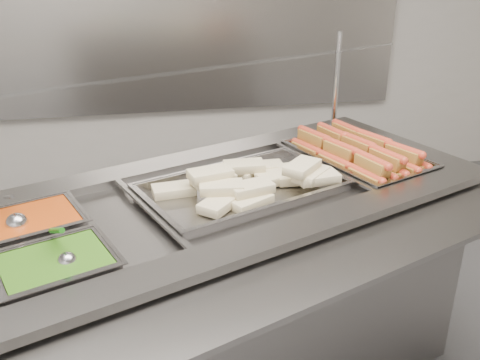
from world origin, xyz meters
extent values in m
cube|color=#9C9792|center=(0.00, 2.45, 1.20)|extent=(3.00, 0.04, 1.20)
cube|color=slate|center=(-0.06, 0.42, 0.44)|extent=(1.95, 1.37, 0.87)
cube|color=gray|center=(0.07, 0.09, 0.89)|extent=(1.79, 0.82, 0.03)
cube|color=gray|center=(-0.19, 0.74, 0.89)|extent=(1.79, 0.82, 0.03)
cube|color=gray|center=(0.76, 0.74, 0.89)|extent=(0.33, 0.58, 0.03)
cube|color=black|center=(-0.06, 0.42, 0.77)|extent=(1.72, 1.13, 0.02)
cube|color=gray|center=(0.34, 0.58, 0.90)|extent=(0.23, 0.54, 0.01)
cube|color=gray|center=(-0.34, 0.31, 0.90)|extent=(0.23, 0.54, 0.01)
cube|color=gray|center=(0.14, -0.06, 0.85)|extent=(1.76, 0.90, 0.02)
cylinder|color=slate|center=(-0.65, -0.25, 0.82)|extent=(0.12, 0.25, 0.02)
cylinder|color=slate|center=(0.83, 0.35, 0.82)|extent=(0.12, 0.25, 0.02)
cylinder|color=#B9B9BD|center=(0.55, 1.01, 1.12)|extent=(0.02, 0.02, 0.44)
cube|color=silver|center=(-0.13, 0.61, 1.28)|extent=(1.64, 0.89, 0.09)
cube|color=#C43A0A|center=(-0.71, 0.31, 0.86)|extent=(0.34, 0.31, 0.09)
cube|color=#226610|center=(-0.60, 0.04, 0.86)|extent=(0.34, 0.31, 0.09)
cube|color=#9A6420|center=(0.47, 0.44, 0.88)|extent=(0.10, 0.16, 0.05)
cylinder|color=red|center=(0.47, 0.44, 0.90)|extent=(0.09, 0.17, 0.03)
cube|color=#9A6420|center=(0.41, 0.60, 0.88)|extent=(0.10, 0.16, 0.05)
cylinder|color=red|center=(0.41, 0.60, 0.90)|extent=(0.09, 0.16, 0.03)
cube|color=#9A6420|center=(0.34, 0.77, 0.88)|extent=(0.11, 0.16, 0.05)
cylinder|color=red|center=(0.34, 0.77, 0.90)|extent=(0.09, 0.16, 0.03)
cube|color=#9A6420|center=(0.53, 0.47, 0.88)|extent=(0.10, 0.16, 0.05)
cylinder|color=red|center=(0.53, 0.47, 0.90)|extent=(0.09, 0.17, 0.03)
cube|color=#9A6420|center=(0.46, 0.63, 0.88)|extent=(0.11, 0.16, 0.05)
cylinder|color=red|center=(0.46, 0.63, 0.90)|extent=(0.09, 0.16, 0.03)
cube|color=#9A6420|center=(0.40, 0.79, 0.88)|extent=(0.10, 0.16, 0.05)
cylinder|color=red|center=(0.40, 0.79, 0.90)|extent=(0.09, 0.17, 0.03)
cube|color=#9A6420|center=(0.59, 0.49, 0.88)|extent=(0.10, 0.16, 0.05)
cylinder|color=red|center=(0.59, 0.49, 0.90)|extent=(0.09, 0.17, 0.03)
cube|color=#9A6420|center=(0.52, 0.65, 0.88)|extent=(0.10, 0.16, 0.05)
cylinder|color=red|center=(0.52, 0.65, 0.90)|extent=(0.09, 0.16, 0.03)
cube|color=#9A6420|center=(0.46, 0.81, 0.88)|extent=(0.10, 0.16, 0.05)
cylinder|color=red|center=(0.46, 0.81, 0.90)|extent=(0.09, 0.17, 0.03)
cube|color=#9A6420|center=(0.65, 0.51, 0.88)|extent=(0.11, 0.16, 0.05)
cylinder|color=red|center=(0.65, 0.51, 0.90)|extent=(0.09, 0.16, 0.03)
cube|color=#9A6420|center=(0.58, 0.67, 0.88)|extent=(0.10, 0.16, 0.05)
cylinder|color=red|center=(0.58, 0.67, 0.90)|extent=(0.09, 0.17, 0.03)
cube|color=#9A6420|center=(0.52, 0.84, 0.88)|extent=(0.10, 0.16, 0.05)
cylinder|color=red|center=(0.52, 0.84, 0.90)|extent=(0.09, 0.17, 0.03)
cube|color=#9A6420|center=(0.70, 0.54, 0.88)|extent=(0.10, 0.16, 0.05)
cylinder|color=red|center=(0.70, 0.54, 0.90)|extent=(0.09, 0.17, 0.03)
cube|color=#9A6420|center=(0.64, 0.70, 0.88)|extent=(0.10, 0.16, 0.05)
cylinder|color=red|center=(0.64, 0.70, 0.90)|extent=(0.09, 0.16, 0.03)
cube|color=#9A6420|center=(0.50, 0.45, 0.93)|extent=(0.10, 0.16, 0.05)
cylinder|color=red|center=(0.50, 0.45, 0.95)|extent=(0.08, 0.17, 0.03)
cube|color=#9A6420|center=(0.43, 0.62, 0.93)|extent=(0.11, 0.16, 0.05)
cylinder|color=red|center=(0.43, 0.62, 0.95)|extent=(0.09, 0.16, 0.03)
cube|color=#9A6420|center=(0.37, 0.78, 0.93)|extent=(0.11, 0.16, 0.05)
cylinder|color=red|center=(0.37, 0.78, 0.95)|extent=(0.09, 0.16, 0.03)
cube|color=#9A6420|center=(0.58, 0.50, 0.93)|extent=(0.10, 0.16, 0.05)
cylinder|color=red|center=(0.58, 0.50, 0.95)|extent=(0.09, 0.17, 0.03)
cube|color=#9A6420|center=(0.53, 0.66, 0.93)|extent=(0.10, 0.16, 0.05)
cylinder|color=red|center=(0.53, 0.66, 0.95)|extent=(0.09, 0.16, 0.03)
cube|color=#9A6420|center=(0.47, 0.81, 0.93)|extent=(0.10, 0.16, 0.05)
cylinder|color=red|center=(0.47, 0.81, 0.95)|extent=(0.08, 0.17, 0.03)
cube|color=#9A6420|center=(0.67, 0.53, 0.93)|extent=(0.11, 0.16, 0.05)
cylinder|color=red|center=(0.67, 0.53, 0.95)|extent=(0.10, 0.16, 0.03)
cube|color=#9A6420|center=(0.61, 0.69, 0.93)|extent=(0.11, 0.16, 0.05)
cylinder|color=red|center=(0.61, 0.69, 0.95)|extent=(0.10, 0.16, 0.03)
cube|color=#9A6420|center=(0.55, 0.84, 0.93)|extent=(0.10, 0.16, 0.05)
cylinder|color=red|center=(0.55, 0.84, 0.95)|extent=(0.08, 0.17, 0.03)
cube|color=beige|center=(-0.10, 0.32, 0.89)|extent=(0.16, 0.17, 0.03)
cube|color=beige|center=(-0.25, 0.47, 0.89)|extent=(0.16, 0.10, 0.03)
cube|color=beige|center=(0.11, 0.60, 0.89)|extent=(0.15, 0.09, 0.03)
cube|color=beige|center=(0.00, 0.33, 0.89)|extent=(0.17, 0.15, 0.03)
cube|color=beige|center=(0.17, 0.56, 0.89)|extent=(0.16, 0.10, 0.03)
cube|color=beige|center=(0.22, 0.48, 0.89)|extent=(0.15, 0.09, 0.03)
cube|color=beige|center=(0.06, 0.59, 0.89)|extent=(0.17, 0.16, 0.03)
cube|color=beige|center=(0.14, 0.50, 0.89)|extent=(0.17, 0.13, 0.03)
cube|color=beige|center=(-0.09, 0.38, 0.92)|extent=(0.16, 0.10, 0.03)
cube|color=beige|center=(0.25, 0.43, 0.92)|extent=(0.17, 0.17, 0.03)
cube|color=beige|center=(-0.10, 0.45, 0.93)|extent=(0.17, 0.13, 0.03)
cube|color=beige|center=(0.27, 0.41, 0.92)|extent=(0.16, 0.10, 0.03)
cube|color=beige|center=(0.01, 0.37, 0.92)|extent=(0.17, 0.12, 0.03)
cube|color=beige|center=(0.03, 0.56, 0.92)|extent=(0.15, 0.09, 0.03)
cube|color=beige|center=(0.22, 0.44, 0.95)|extent=(0.17, 0.17, 0.03)
cube|color=beige|center=(-0.12, 0.44, 0.95)|extent=(0.17, 0.12, 0.03)
sphere|color=#B8B8BD|center=(-0.74, 0.28, 0.90)|extent=(0.07, 0.07, 0.07)
cylinder|color=#B8B8BD|center=(-0.77, 0.35, 0.96)|extent=(0.07, 0.16, 0.08)
sphere|color=#B8B8BD|center=(-0.57, 0.04, 0.90)|extent=(0.06, 0.06, 0.06)
cylinder|color=#1A7514|center=(-0.60, 0.11, 0.96)|extent=(0.07, 0.15, 0.08)
camera|label=1|loc=(-0.34, -1.27, 1.69)|focal=40.00mm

